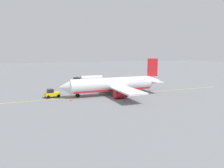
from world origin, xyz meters
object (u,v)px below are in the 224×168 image
at_px(refueling_worker, 91,85).
at_px(safety_cone_nose, 71,100).
at_px(fuel_tanker, 89,79).
at_px(pushback_tug, 52,94).
at_px(airplane, 114,85).

height_order(refueling_worker, safety_cone_nose, refueling_worker).
xyz_separation_m(fuel_tanker, pushback_tug, (15.39, 19.30, -0.73)).
height_order(fuel_tanker, pushback_tug, fuel_tanker).
distance_m(fuel_tanker, pushback_tug, 24.70).
bearing_deg(airplane, fuel_tanker, -88.00).
bearing_deg(pushback_tug, fuel_tanker, -128.56).
distance_m(refueling_worker, safety_cone_nose, 20.59).
xyz_separation_m(pushback_tug, refueling_worker, (-13.89, -11.80, -0.19)).
bearing_deg(fuel_tanker, safety_cone_nose, 65.50).
height_order(airplane, pushback_tug, airplane).
height_order(airplane, safety_cone_nose, airplane).
distance_m(fuel_tanker, refueling_worker, 7.71).
relative_size(fuel_tanker, safety_cone_nose, 16.15).
relative_size(fuel_tanker, pushback_tug, 2.89).
bearing_deg(safety_cone_nose, refueling_worker, -119.37).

